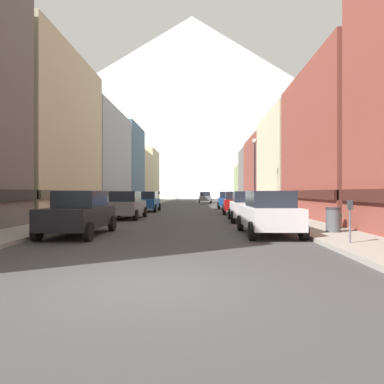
# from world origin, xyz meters

# --- Properties ---
(ground_plane) EXTENTS (400.00, 400.00, 0.00)m
(ground_plane) POSITION_xyz_m (0.00, 0.00, 0.00)
(ground_plane) COLOR #3C3C3C
(sidewalk_left) EXTENTS (2.50, 100.00, 0.15)m
(sidewalk_left) POSITION_xyz_m (-6.25, 35.00, 0.07)
(sidewalk_left) COLOR gray
(sidewalk_left) RESTS_ON ground
(sidewalk_right) EXTENTS (2.50, 100.00, 0.15)m
(sidewalk_right) POSITION_xyz_m (6.25, 35.00, 0.07)
(sidewalk_right) COLOR gray
(sidewalk_right) RESTS_ON ground
(storefront_left_1) EXTENTS (6.89, 11.78, 11.45)m
(storefront_left_1) POSITION_xyz_m (-10.80, 17.71, 5.55)
(storefront_left_1) COLOR beige
(storefront_left_1) RESTS_ON ground
(storefront_left_2) EXTENTS (6.74, 12.60, 10.28)m
(storefront_left_2) POSITION_xyz_m (-10.72, 30.14, 4.97)
(storefront_left_2) COLOR #99A5B2
(storefront_left_2) RESTS_ON ground
(storefront_left_3) EXTENTS (9.11, 9.57, 10.83)m
(storefront_left_3) POSITION_xyz_m (-11.90, 41.58, 5.24)
(storefront_left_3) COLOR slate
(storefront_left_3) RESTS_ON ground
(storefront_left_4) EXTENTS (6.81, 8.38, 8.19)m
(storefront_left_4) POSITION_xyz_m (-10.76, 50.58, 3.95)
(storefront_left_4) COLOR beige
(storefront_left_4) RESTS_ON ground
(storefront_left_5) EXTENTS (7.22, 9.71, 9.64)m
(storefront_left_5) POSITION_xyz_m (-10.96, 59.90, 4.66)
(storefront_left_5) COLOR beige
(storefront_left_5) RESTS_ON ground
(storefront_right_1) EXTENTS (9.28, 11.80, 9.57)m
(storefront_right_1) POSITION_xyz_m (11.99, 16.20, 4.62)
(storefront_right_1) COLOR brown
(storefront_right_1) RESTS_ON ground
(storefront_right_2) EXTENTS (10.07, 12.30, 9.53)m
(storefront_right_2) POSITION_xyz_m (12.39, 28.83, 4.60)
(storefront_right_2) COLOR beige
(storefront_right_2) RESTS_ON ground
(storefront_right_3) EXTENTS (7.96, 12.72, 9.09)m
(storefront_right_3) POSITION_xyz_m (11.33, 41.42, 4.39)
(storefront_right_3) COLOR brown
(storefront_right_3) RESTS_ON ground
(storefront_right_4) EXTENTS (8.29, 8.27, 8.83)m
(storefront_right_4) POSITION_xyz_m (11.50, 52.05, 4.26)
(storefront_right_4) COLOR #66605B
(storefront_right_4) RESTS_ON ground
(storefront_right_5) EXTENTS (9.42, 8.15, 6.69)m
(storefront_right_5) POSITION_xyz_m (12.06, 60.55, 3.22)
(storefront_right_5) COLOR #8C9966
(storefront_right_5) RESTS_ON ground
(car_left_0) EXTENTS (2.07, 4.40, 1.78)m
(car_left_0) POSITION_xyz_m (-3.80, 7.46, 0.90)
(car_left_0) COLOR black
(car_left_0) RESTS_ON ground
(car_left_1) EXTENTS (2.08, 4.41, 1.78)m
(car_left_1) POSITION_xyz_m (-3.80, 16.27, 0.90)
(car_left_1) COLOR slate
(car_left_1) RESTS_ON ground
(car_left_2) EXTENTS (2.10, 4.42, 1.78)m
(car_left_2) POSITION_xyz_m (-3.80, 24.93, 0.90)
(car_left_2) COLOR #19478C
(car_left_2) RESTS_ON ground
(car_right_0) EXTENTS (2.15, 4.44, 1.78)m
(car_right_0) POSITION_xyz_m (3.80, 7.74, 0.90)
(car_right_0) COLOR silver
(car_right_0) RESTS_ON ground
(car_right_1) EXTENTS (2.19, 4.46, 1.78)m
(car_right_1) POSITION_xyz_m (3.80, 14.60, 0.90)
(car_right_1) COLOR silver
(car_right_1) RESTS_ON ground
(car_right_2) EXTENTS (2.22, 4.47, 1.78)m
(car_right_2) POSITION_xyz_m (3.80, 21.81, 0.90)
(car_right_2) COLOR #9E1111
(car_right_2) RESTS_ON ground
(car_right_3) EXTENTS (2.15, 4.44, 1.78)m
(car_right_3) POSITION_xyz_m (3.80, 31.02, 0.90)
(car_right_3) COLOR #19478C
(car_right_3) RESTS_ON ground
(car_driving_0) EXTENTS (2.06, 4.40, 1.78)m
(car_driving_0) POSITION_xyz_m (1.60, 50.87, 0.90)
(car_driving_0) COLOR slate
(car_driving_0) RESTS_ON ground
(parking_meter_near) EXTENTS (0.14, 0.10, 1.33)m
(parking_meter_near) POSITION_xyz_m (5.75, 4.61, 1.01)
(parking_meter_near) COLOR #595960
(parking_meter_near) RESTS_ON sidewalk_right
(trash_bin_right) EXTENTS (0.59, 0.59, 0.98)m
(trash_bin_right) POSITION_xyz_m (6.35, 7.67, 0.64)
(trash_bin_right) COLOR #4C5156
(trash_bin_right) RESTS_ON sidewalk_right
(potted_plant_0) EXTENTS (0.49, 0.49, 0.80)m
(potted_plant_0) POSITION_xyz_m (7.00, 9.10, 0.58)
(potted_plant_0) COLOR brown
(potted_plant_0) RESTS_ON sidewalk_right
(pedestrian_1) EXTENTS (0.36, 0.36, 1.65)m
(pedestrian_1) POSITION_xyz_m (-6.25, 24.17, 0.91)
(pedestrian_1) COLOR navy
(pedestrian_1) RESTS_ON sidewalk_left
(streetlamp_right) EXTENTS (0.36, 0.36, 5.86)m
(streetlamp_right) POSITION_xyz_m (5.35, 21.91, 3.99)
(streetlamp_right) COLOR black
(streetlamp_right) RESTS_ON sidewalk_right
(mountain_backdrop) EXTENTS (346.20, 346.20, 134.61)m
(mountain_backdrop) POSITION_xyz_m (-6.42, 260.00, 67.31)
(mountain_backdrop) COLOR silver
(mountain_backdrop) RESTS_ON ground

